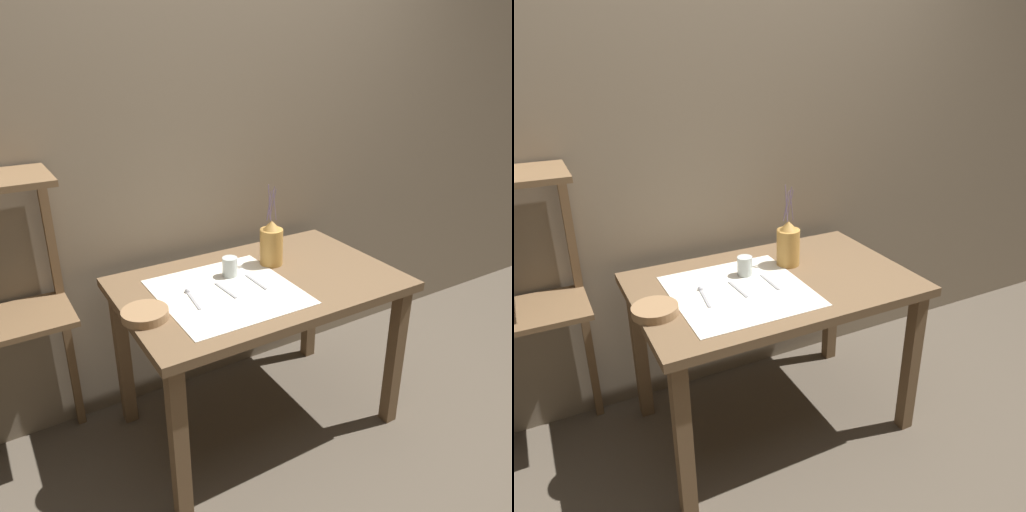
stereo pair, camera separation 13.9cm
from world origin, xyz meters
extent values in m
plane|color=brown|center=(0.00, 0.00, 0.00)|extent=(12.00, 12.00, 0.00)
cube|color=#7A6B56|center=(0.00, 0.50, 1.20)|extent=(7.00, 0.06, 2.40)
cube|color=brown|center=(0.00, 0.00, 0.75)|extent=(1.22, 0.79, 0.04)
cube|color=brown|center=(-0.55, -0.33, 0.36)|extent=(0.06, 0.06, 0.73)
cube|color=brown|center=(0.55, -0.33, 0.36)|extent=(0.06, 0.06, 0.73)
cube|color=brown|center=(-0.55, 0.33, 0.36)|extent=(0.06, 0.06, 0.73)
cube|color=brown|center=(0.55, 0.33, 0.36)|extent=(0.06, 0.06, 0.73)
cube|color=brown|center=(-0.99, 0.29, 0.71)|extent=(0.49, 0.32, 0.02)
cube|color=brown|center=(-0.76, 0.43, 0.64)|extent=(0.04, 0.04, 1.29)
cube|color=silver|center=(-0.17, -0.03, 0.77)|extent=(0.55, 0.57, 0.00)
cylinder|color=#B7843D|center=(0.14, 0.12, 0.85)|extent=(0.11, 0.11, 0.17)
cone|color=#B7843D|center=(0.14, 0.12, 0.96)|extent=(0.08, 0.08, 0.04)
cylinder|color=slate|center=(0.14, 0.12, 1.06)|extent=(0.04, 0.01, 0.16)
cylinder|color=slate|center=(0.13, 0.13, 1.06)|extent=(0.01, 0.04, 0.16)
cylinder|color=slate|center=(0.15, 0.13, 1.05)|extent=(0.03, 0.02, 0.14)
cylinder|color=slate|center=(0.15, 0.11, 1.06)|extent=(0.03, 0.01, 0.15)
cylinder|color=slate|center=(0.13, 0.13, 1.07)|extent=(0.04, 0.05, 0.17)
cylinder|color=slate|center=(0.14, 0.14, 1.05)|extent=(0.03, 0.01, 0.13)
cylinder|color=#8E6B47|center=(-0.54, -0.06, 0.78)|extent=(0.18, 0.18, 0.04)
cylinder|color=#B7C1BC|center=(-0.09, 0.10, 0.81)|extent=(0.07, 0.07, 0.09)
cube|color=#939399|center=(-0.33, -0.03, 0.77)|extent=(0.03, 0.16, 0.00)
sphere|color=#939399|center=(-0.32, 0.05, 0.77)|extent=(0.02, 0.02, 0.02)
cube|color=#939399|center=(-0.18, -0.02, 0.77)|extent=(0.02, 0.16, 0.00)
cube|color=#939399|center=(-0.03, -0.02, 0.77)|extent=(0.01, 0.16, 0.00)
camera|label=1|loc=(-1.03, -1.68, 1.73)|focal=35.00mm
camera|label=2|loc=(-0.91, -1.75, 1.73)|focal=35.00mm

